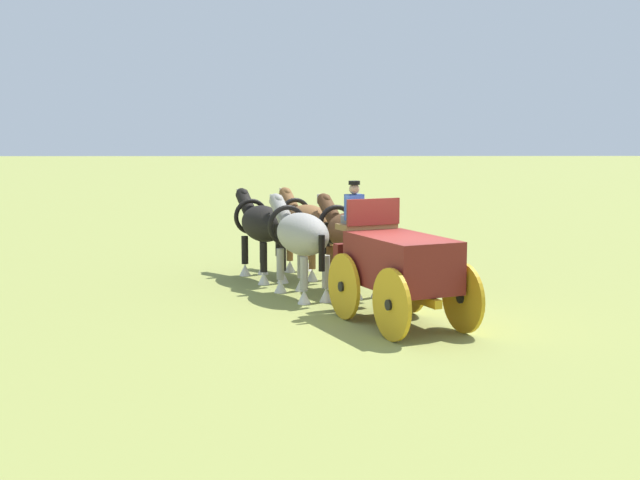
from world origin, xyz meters
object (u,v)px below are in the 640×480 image
(show_wagon, at_px, (398,264))
(draft_horse_rear_off, at_px, (350,234))
(draft_horse_lead_off, at_px, (307,224))
(draft_horse_lead_near, at_px, (261,225))
(draft_horse_rear_near, at_px, (300,236))

(show_wagon, bearing_deg, draft_horse_rear_off, 12.71)
(show_wagon, relative_size, draft_horse_lead_off, 1.76)
(draft_horse_lead_near, bearing_deg, show_wagon, -150.43)
(draft_horse_rear_near, xyz_separation_m, draft_horse_lead_near, (2.39, 1.04, -0.02))
(show_wagon, xyz_separation_m, draft_horse_rear_off, (3.42, 0.77, 0.17))
(show_wagon, relative_size, draft_horse_lead_near, 1.83)
(show_wagon, bearing_deg, draft_horse_lead_off, 17.31)
(show_wagon, distance_m, draft_horse_lead_near, 6.08)
(draft_horse_rear_near, xyz_separation_m, draft_horse_rear_off, (0.52, -1.19, -0.03))
(show_wagon, xyz_separation_m, draft_horse_lead_off, (5.81, 1.81, 0.16))
(show_wagon, relative_size, draft_horse_rear_near, 1.81)
(show_wagon, bearing_deg, draft_horse_lead_near, 29.57)
(draft_horse_rear_near, distance_m, draft_horse_lead_off, 2.92)
(draft_horse_lead_off, bearing_deg, draft_horse_lead_near, 113.64)
(draft_horse_rear_off, relative_size, draft_horse_lead_off, 0.98)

